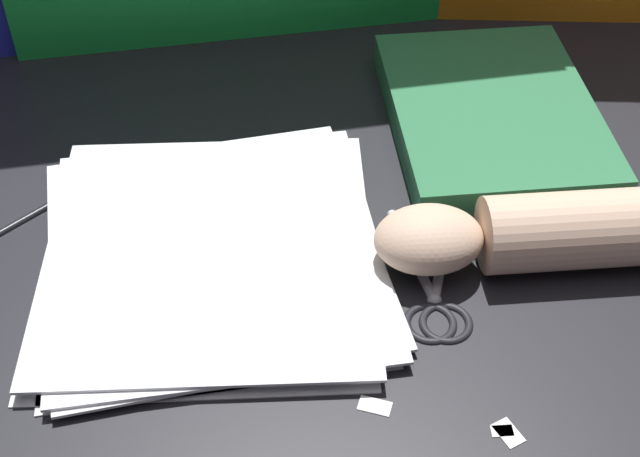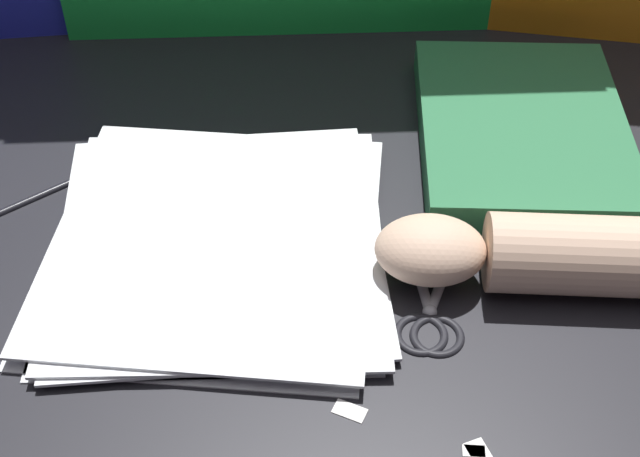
% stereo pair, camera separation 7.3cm
% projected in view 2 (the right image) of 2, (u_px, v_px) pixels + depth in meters
% --- Properties ---
extents(ground_plane, '(6.00, 6.00, 0.00)m').
position_uv_depth(ground_plane, '(304.00, 232.00, 0.81)').
color(ground_plane, black).
extents(paper_stack, '(0.32, 0.33, 0.02)m').
position_uv_depth(paper_stack, '(217.00, 242.00, 0.79)').
color(paper_stack, white).
rests_on(paper_stack, ground_plane).
extents(book_closed, '(0.21, 0.28, 0.04)m').
position_uv_depth(book_closed, '(523.00, 131.00, 0.89)').
color(book_closed, '#2D7247').
rests_on(book_closed, ground_plane).
extents(scissors, '(0.08, 0.17, 0.01)m').
position_uv_depth(scissors, '(431.00, 304.00, 0.74)').
color(scissors, silver).
rests_on(scissors, ground_plane).
extents(hand_forearm, '(0.32, 0.09, 0.07)m').
position_uv_depth(hand_forearm, '(575.00, 255.00, 0.74)').
color(hand_forearm, beige).
rests_on(hand_forearm, ground_plane).
extents(paper_scrap_near, '(0.03, 0.02, 0.00)m').
position_uv_depth(paper_scrap_near, '(350.00, 411.00, 0.67)').
color(paper_scrap_near, white).
rests_on(paper_scrap_near, ground_plane).
extents(paper_scrap_mid, '(0.02, 0.01, 0.00)m').
position_uv_depth(paper_scrap_mid, '(474.00, 451.00, 0.65)').
color(paper_scrap_mid, white).
rests_on(paper_scrap_mid, ground_plane).
extents(paper_scrap_far, '(0.02, 0.03, 0.00)m').
position_uv_depth(paper_scrap_far, '(481.00, 454.00, 0.65)').
color(paper_scrap_far, white).
rests_on(paper_scrap_far, ground_plane).
extents(pen, '(0.11, 0.08, 0.01)m').
position_uv_depth(pen, '(29.00, 198.00, 0.84)').
color(pen, black).
rests_on(pen, ground_plane).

